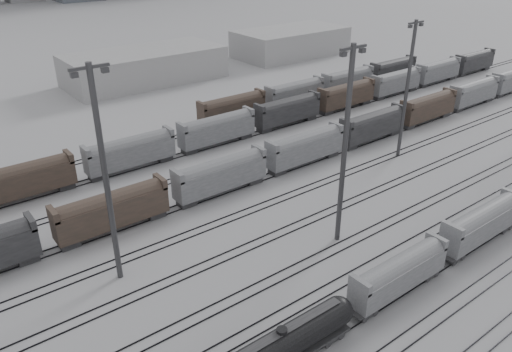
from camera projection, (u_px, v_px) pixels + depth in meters
ground at (441, 274)px, 57.60m from camera, size 900.00×900.00×0.00m
tracks at (332, 213)px, 69.97m from camera, size 220.00×71.50×0.16m
tank_car_b at (281, 346)px, 44.43m from camera, size 17.28×2.88×4.27m
hopper_car_a at (399, 272)px, 53.22m from camera, size 13.35×2.65×4.77m
hopper_car_b at (482, 222)px, 61.96m from camera, size 14.14×2.81×5.06m
light_mast_b at (105, 174)px, 51.41m from camera, size 3.96×0.63×24.74m
light_mast_c at (345, 144)px, 58.32m from camera, size 3.99×0.64×24.92m
light_mast_d at (407, 87)px, 82.39m from camera, size 3.71×0.59×23.18m
bg_string_near at (305, 149)px, 83.42m from camera, size 151.00×3.00×5.60m
bg_string_mid at (287, 112)px, 100.24m from camera, size 151.00×3.00×5.60m
bg_string_far at (322, 88)px, 115.48m from camera, size 66.00×3.00×5.60m
warehouse_mid at (145, 66)px, 128.67m from camera, size 40.00×18.00×8.00m
warehouse_right at (291, 42)px, 156.00m from camera, size 35.00×18.00×8.00m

